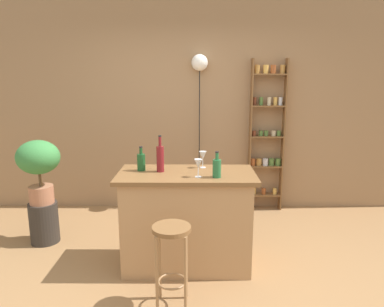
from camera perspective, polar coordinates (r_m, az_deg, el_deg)
ground at (r=3.41m, az=-0.95°, el=-19.75°), size 12.00×12.00×0.00m
back_wall at (r=4.86m, az=-0.49°, el=7.43°), size 6.40×0.10×2.80m
kitchen_counter at (r=3.46m, az=-0.87°, el=-10.50°), size 1.28×0.64×0.93m
bar_stool at (r=2.85m, az=-3.28°, el=-15.06°), size 0.30×0.30×0.69m
spice_shelf at (r=4.86m, az=11.93°, el=3.16°), size 0.46×0.14×2.04m
plant_stool at (r=4.32m, az=-22.68°, el=-10.20°), size 0.31×0.31×0.45m
potted_plant at (r=4.12m, az=-23.45°, el=-1.44°), size 0.46×0.41×0.70m
bottle_spirits_clear at (r=3.15m, az=4.01°, el=-2.29°), size 0.08×0.08×0.24m
bottle_vinegar at (r=3.40m, az=-8.17°, el=-1.30°), size 0.08×0.08×0.23m
bottle_sauce_amber at (r=3.33m, az=-5.13°, el=-0.73°), size 0.07×0.07×0.35m
wine_glass_left at (r=3.47m, az=1.75°, el=-0.42°), size 0.07×0.07×0.16m
wine_glass_center at (r=3.14m, az=1.01°, el=-1.74°), size 0.07×0.07×0.16m
pendant_globe_light at (r=4.74m, az=1.23°, el=14.08°), size 0.22×0.22×2.09m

